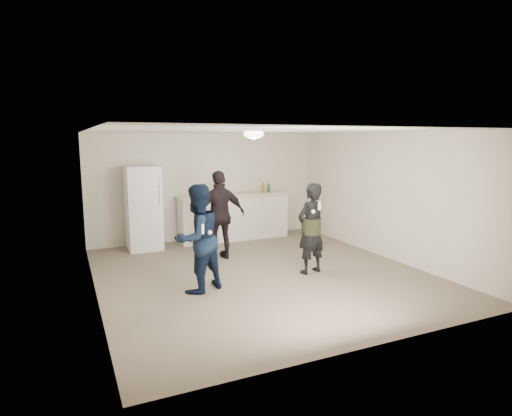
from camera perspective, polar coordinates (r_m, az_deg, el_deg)
name	(u,v)px	position (r m, az deg, el deg)	size (l,w,h in m)	color
floor	(261,273)	(7.71, 0.62, -8.69)	(6.00, 6.00, 0.00)	#6B5B4C
ceiling	(261,131)	(7.34, 0.66, 10.24)	(6.00, 6.00, 0.00)	silver
wall_back	(207,187)	(10.19, -6.52, 2.85)	(6.00, 6.00, 0.00)	beige
wall_front	(375,241)	(4.92, 15.63, -4.28)	(6.00, 6.00, 0.00)	beige
wall_left	(92,216)	(6.75, -21.04, -0.95)	(6.00, 6.00, 0.00)	beige
wall_right	(385,195)	(8.93, 16.86, 1.61)	(6.00, 6.00, 0.00)	beige
counter	(234,217)	(10.17, -2.96, -1.25)	(2.60, 0.56, 1.05)	silver
counter_top	(234,195)	(10.09, -2.99, 1.80)	(2.68, 0.64, 0.04)	beige
fridge	(143,208)	(9.49, -14.79, -0.01)	(0.70, 0.70, 1.80)	white
fridge_handle	(159,191)	(9.12, -12.77, 2.25)	(0.02, 0.02, 0.60)	silver
ceiling_dome	(254,134)	(7.61, -0.32, 9.82)	(0.36, 0.36, 0.16)	white
shaker	(218,191)	(9.86, -5.07, 2.22)	(0.08, 0.08, 0.17)	silver
man	(197,239)	(6.68, -7.81, -4.05)	(0.82, 0.64, 1.69)	#0F2242
woman	(311,229)	(7.60, 7.35, -2.74)	(0.59, 0.39, 1.61)	black
camo_shorts	(311,226)	(7.59, 7.36, -2.41)	(0.34, 0.34, 0.28)	#2C3217
spectator	(220,215)	(8.44, -4.79, -0.97)	(1.03, 0.43, 1.76)	black
remote_man	(203,229)	(6.38, -7.13, -2.79)	(0.04, 0.04, 0.15)	white
nunchuk_man	(210,232)	(6.46, -6.18, -3.26)	(0.07, 0.07, 0.07)	silver
remote_woman	(319,206)	(7.31, 8.45, 0.31)	(0.04, 0.04, 0.15)	white
nunchuk_woman	(313,212)	(7.30, 7.65, -0.48)	(0.07, 0.07, 0.07)	white
bottle_cluster	(242,189)	(10.13, -1.82, 2.55)	(1.47, 0.24, 0.28)	#865C13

